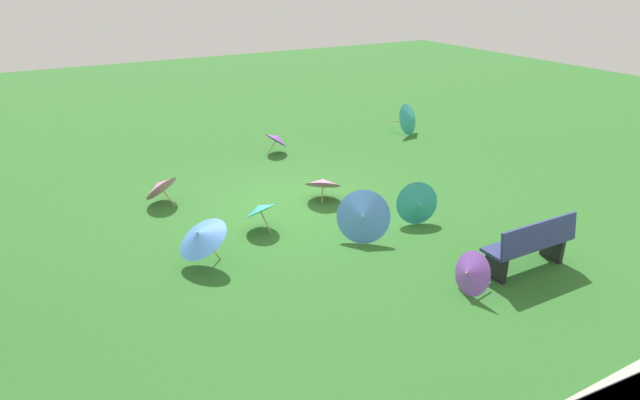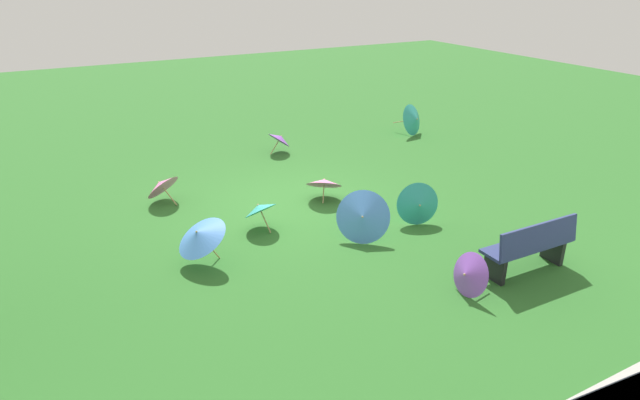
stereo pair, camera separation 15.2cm
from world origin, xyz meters
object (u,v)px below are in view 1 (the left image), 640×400
(parasol_teal_0, at_px, (418,204))
(parasol_blue_1, at_px, (200,236))
(parasol_blue_0, at_px, (363,217))
(parasol_teal_1, at_px, (410,119))
(parasol_purple_0, at_px, (277,138))
(parasol_purple_1, at_px, (469,273))
(parasol_teal_3, at_px, (259,208))
(parasol_pink_1, at_px, (323,182))
(park_bench, at_px, (531,244))
(parasol_pink_0, at_px, (159,186))

(parasol_teal_0, xyz_separation_m, parasol_blue_1, (4.03, -0.48, 0.13))
(parasol_blue_0, bearing_deg, parasol_teal_1, -135.05)
(parasol_purple_0, distance_m, parasol_teal_1, 4.09)
(parasol_blue_0, bearing_deg, parasol_purple_1, 100.79)
(parasol_blue_0, xyz_separation_m, parasol_teal_3, (1.41, -1.30, -0.04))
(parasol_purple_0, xyz_separation_m, parasol_purple_1, (0.39, 7.41, -0.05))
(parasol_pink_1, bearing_deg, parasol_teal_0, 117.14)
(parasol_teal_0, relative_size, parasol_teal_3, 1.08)
(parasol_blue_0, distance_m, parasol_purple_0, 5.28)
(parasol_teal_0, bearing_deg, parasol_teal_3, -24.98)
(parasol_teal_0, height_order, parasol_teal_1, parasol_teal_1)
(parasol_teal_0, height_order, parasol_pink_1, parasol_teal_0)
(parasol_purple_0, relative_size, parasol_teal_1, 0.68)
(park_bench, relative_size, parasol_teal_3, 2.01)
(parasol_blue_0, relative_size, parasol_teal_1, 1.06)
(park_bench, xyz_separation_m, parasol_teal_0, (0.45, -2.22, -0.06))
(parasol_purple_0, height_order, parasol_purple_1, parasol_purple_1)
(parasol_teal_3, xyz_separation_m, parasol_pink_0, (1.30, -2.11, -0.04))
(parasol_teal_1, height_order, parasol_pink_0, parasol_teal_1)
(parasol_blue_0, xyz_separation_m, parasol_pink_1, (-0.30, -1.95, -0.08))
(parasol_teal_3, bearing_deg, parasol_pink_0, -58.39)
(parasol_pink_1, bearing_deg, parasol_purple_0, -98.70)
(parasol_blue_0, height_order, parasol_pink_1, parasol_blue_0)
(park_bench, height_order, parasol_purple_1, park_bench)
(parasol_blue_0, xyz_separation_m, parasol_teal_0, (-1.27, -0.06, -0.06))
(park_bench, height_order, parasol_purple_0, park_bench)
(parasol_teal_1, distance_m, parasol_teal_3, 7.22)
(parasol_teal_3, bearing_deg, parasol_teal_1, -150.45)
(parasol_blue_1, xyz_separation_m, parasol_pink_1, (-3.06, -1.42, -0.16))
(parasol_purple_0, bearing_deg, parasol_blue_0, 81.25)
(parasol_blue_1, xyz_separation_m, parasol_pink_0, (-0.06, -2.88, -0.16))
(parasol_teal_3, bearing_deg, park_bench, 132.07)
(parasol_blue_1, xyz_separation_m, parasol_teal_3, (-1.35, -0.77, -0.12))
(parasol_blue_0, xyz_separation_m, parasol_purple_0, (-0.80, -5.22, -0.08))
(parasol_blue_0, xyz_separation_m, parasol_pink_0, (2.70, -3.41, -0.08))
(park_bench, distance_m, parasol_teal_1, 7.70)
(parasol_teal_1, bearing_deg, parasol_pink_0, 10.87)
(parasol_purple_1, height_order, parasol_teal_3, parasol_purple_1)
(parasol_blue_1, bearing_deg, parasol_purple_1, 139.37)
(parasol_purple_1, xyz_separation_m, parasol_pink_0, (3.12, -5.60, 0.04))
(parasol_purple_0, height_order, parasol_blue_1, parasol_blue_1)
(parasol_purple_0, bearing_deg, parasol_teal_1, 174.98)
(parasol_purple_1, xyz_separation_m, parasol_teal_3, (1.82, -3.50, 0.08))
(parasol_pink_0, bearing_deg, parasol_pink_1, 154.05)
(parasol_teal_1, xyz_separation_m, parasol_teal_3, (6.28, 3.56, -0.04))
(parasol_purple_0, relative_size, parasol_pink_1, 0.69)
(parasol_purple_1, distance_m, parasol_teal_3, 3.94)
(parasol_purple_1, bearing_deg, parasol_blue_0, -79.21)
(parasol_teal_1, relative_size, parasol_purple_1, 1.50)
(park_bench, xyz_separation_m, parasol_teal_1, (-3.15, -7.03, -0.01))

